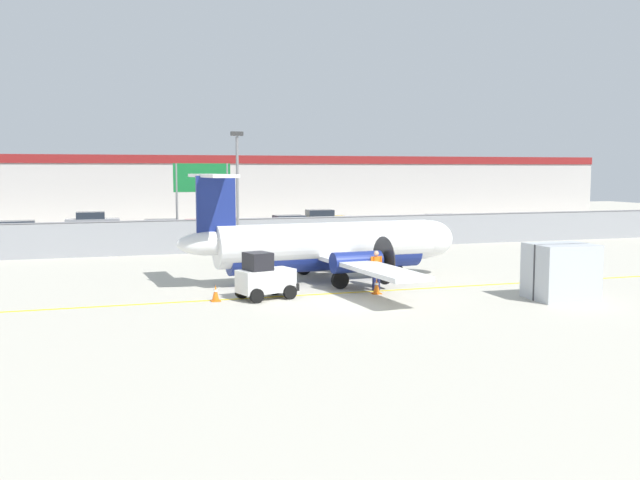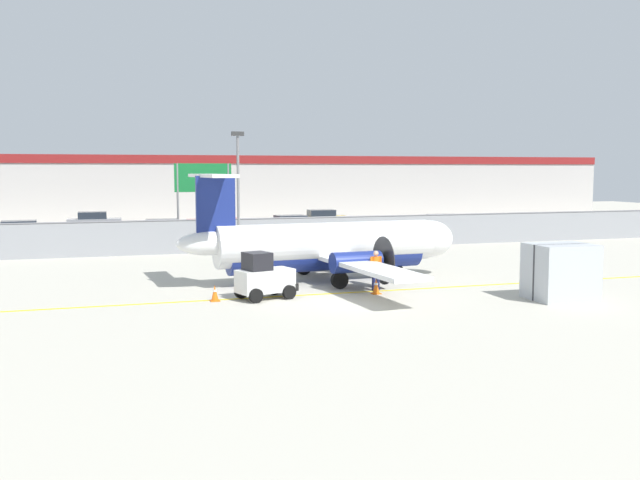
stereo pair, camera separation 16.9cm
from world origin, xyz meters
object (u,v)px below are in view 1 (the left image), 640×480
(cargo_container, at_px, (561,272))
(parked_car_1, at_px, (92,222))
(parked_car_6, at_px, (441,225))
(parked_car_0, at_px, (20,233))
(ground_crew_worker, at_px, (376,268))
(traffic_cone_near_right, at_px, (377,286))
(commuter_airplane, at_px, (331,246))
(highway_sign, at_px, (202,185))
(baggage_tug, at_px, (265,278))
(parked_car_2, at_px, (163,231))
(parked_car_5, at_px, (321,219))
(traffic_cone_near_left, at_px, (216,293))
(apron_light_pole, at_px, (237,184))
(parked_car_4, at_px, (288,226))
(parked_car_3, at_px, (213,222))

(cargo_container, relative_size, parked_car_1, 0.58)
(parked_car_6, bearing_deg, parked_car_0, 1.52)
(ground_crew_worker, xyz_separation_m, traffic_cone_near_right, (-0.30, -0.76, -0.64))
(ground_crew_worker, height_order, parked_car_0, same)
(ground_crew_worker, xyz_separation_m, cargo_container, (6.18, -4.08, 0.15))
(commuter_airplane, xyz_separation_m, parked_car_1, (-10.43, 29.59, -0.71))
(commuter_airplane, bearing_deg, parked_car_1, 105.21)
(highway_sign, bearing_deg, traffic_cone_near_right, -76.51)
(baggage_tug, xyz_separation_m, parked_car_2, (-1.82, 22.63, 0.04))
(traffic_cone_near_right, distance_m, parked_car_5, 31.70)
(traffic_cone_near_left, xyz_separation_m, apron_light_pole, (3.54, 13.21, 3.99))
(apron_light_pole, distance_m, highway_sign, 4.91)
(traffic_cone_near_right, bearing_deg, traffic_cone_near_left, 176.76)
(traffic_cone_near_right, relative_size, parked_car_5, 0.15)
(cargo_container, distance_m, parked_car_0, 35.56)
(parked_car_1, relative_size, parked_car_6, 0.97)
(parked_car_5, xyz_separation_m, highway_sign, (-11.94, -12.48, 3.24))
(cargo_container, bearing_deg, parked_car_1, 117.13)
(parked_car_0, height_order, highway_sign, highway_sign)
(parked_car_4, bearing_deg, baggage_tug, 69.05)
(traffic_cone_near_right, xyz_separation_m, parked_car_6, (14.34, 22.00, 0.58))
(parked_car_0, height_order, parked_car_4, same)
(baggage_tug, distance_m, highway_sign, 18.33)
(commuter_airplane, relative_size, parked_car_5, 3.77)
(parked_car_5, bearing_deg, baggage_tug, -109.58)
(ground_crew_worker, bearing_deg, parked_car_0, 26.26)
(commuter_airplane, distance_m, traffic_cone_near_right, 4.17)
(ground_crew_worker, distance_m, apron_light_pole, 13.67)
(traffic_cone_near_right, bearing_deg, cargo_container, -27.16)
(parked_car_5, relative_size, apron_light_pole, 0.59)
(ground_crew_worker, bearing_deg, highway_sign, 7.13)
(traffic_cone_near_left, height_order, parked_car_0, parked_car_0)
(baggage_tug, xyz_separation_m, apron_light_pole, (1.60, 13.31, 3.45))
(baggage_tug, distance_m, cargo_container, 11.71)
(parked_car_3, bearing_deg, parked_car_2, 50.54)
(ground_crew_worker, xyz_separation_m, highway_sign, (-4.69, 17.55, 3.19))
(baggage_tug, height_order, parked_car_4, baggage_tug)
(parked_car_3, relative_size, apron_light_pole, 0.60)
(baggage_tug, relative_size, traffic_cone_near_left, 3.98)
(commuter_airplane, xyz_separation_m, parked_car_0, (-15.10, 20.54, -0.71))
(parked_car_5, bearing_deg, traffic_cone_near_left, -112.72)
(parked_car_0, xyz_separation_m, parked_car_5, (23.29, 6.34, 0.00))
(parked_car_0, bearing_deg, apron_light_pole, -44.27)
(traffic_cone_near_right, relative_size, parked_car_2, 0.15)
(baggage_tug, xyz_separation_m, parked_car_6, (19.01, 21.72, 0.04))
(parked_car_6, xyz_separation_m, highway_sign, (-18.73, -3.69, 3.24))
(parked_car_6, height_order, highway_sign, highway_sign)
(commuter_airplane, height_order, baggage_tug, commuter_airplane)
(parked_car_2, distance_m, parked_car_3, 8.73)
(baggage_tug, bearing_deg, parked_car_0, 98.16)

